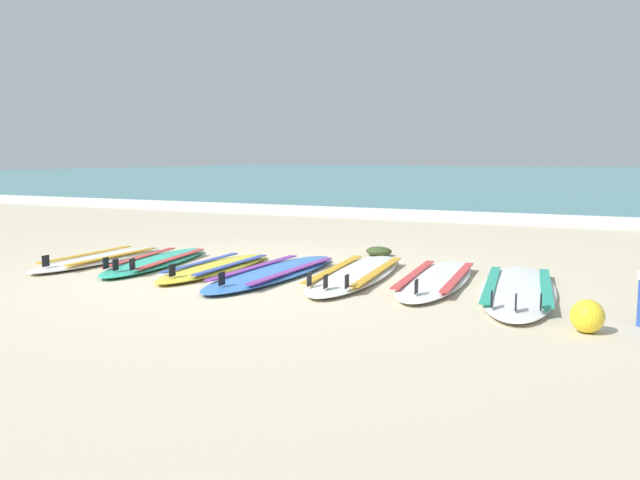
# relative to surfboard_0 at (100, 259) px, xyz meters

# --- Properties ---
(ground_plane) EXTENTS (80.00, 80.00, 0.00)m
(ground_plane) POSITION_rel_surfboard_0_xyz_m (1.92, -0.06, -0.04)
(ground_plane) COLOR beige
(sea) EXTENTS (80.00, 60.00, 0.10)m
(sea) POSITION_rel_surfboard_0_xyz_m (1.92, 36.04, 0.01)
(sea) COLOR teal
(sea) RESTS_ON ground
(wave_foam_strip) EXTENTS (80.00, 1.09, 0.11)m
(wave_foam_strip) POSITION_rel_surfboard_0_xyz_m (1.92, 6.58, 0.02)
(wave_foam_strip) COLOR white
(wave_foam_strip) RESTS_ON ground
(surfboard_0) EXTENTS (0.61, 2.03, 0.18)m
(surfboard_0) POSITION_rel_surfboard_0_xyz_m (0.00, 0.00, 0.00)
(surfboard_0) COLOR white
(surfboard_0) RESTS_ON ground
(surfboard_1) EXTENTS (0.90, 2.12, 0.18)m
(surfboard_1) POSITION_rel_surfboard_0_xyz_m (0.67, 0.12, 0.00)
(surfboard_1) COLOR #2DB793
(surfboard_1) RESTS_ON ground
(surfboard_2) EXTENTS (0.59, 1.97, 0.18)m
(surfboard_2) POSITION_rel_surfboard_0_xyz_m (1.46, 0.08, 0.00)
(surfboard_2) COLOR yellow
(surfboard_2) RESTS_ON ground
(surfboard_3) EXTENTS (0.62, 2.33, 0.18)m
(surfboard_3) POSITION_rel_surfboard_0_xyz_m (2.13, 0.06, -0.00)
(surfboard_3) COLOR #3875CC
(surfboard_3) RESTS_ON ground
(surfboard_4) EXTENTS (0.88, 2.44, 0.18)m
(surfboard_4) POSITION_rel_surfboard_0_xyz_m (2.86, 0.34, 0.00)
(surfboard_4) COLOR silver
(surfboard_4) RESTS_ON ground
(surfboard_5) EXTENTS (0.77, 2.25, 0.18)m
(surfboard_5) POSITION_rel_surfboard_0_xyz_m (3.63, 0.40, -0.00)
(surfboard_5) COLOR white
(surfboard_5) RESTS_ON ground
(surfboard_6) EXTENTS (0.97, 2.51, 0.18)m
(surfboard_6) POSITION_rel_surfboard_0_xyz_m (4.38, 0.23, 0.00)
(surfboard_6) COLOR white
(surfboard_6) RESTS_ON ground
(beach_ball) EXTENTS (0.22, 0.22, 0.22)m
(beach_ball) POSITION_rel_surfboard_0_xyz_m (5.00, -0.87, 0.07)
(beach_ball) COLOR yellow
(beach_ball) RESTS_ON ground
(seaweed_clump_near_shoreline) EXTENTS (0.31, 0.24, 0.11)m
(seaweed_clump_near_shoreline) POSITION_rel_surfboard_0_xyz_m (2.56, 1.75, 0.02)
(seaweed_clump_near_shoreline) COLOR #384723
(seaweed_clump_near_shoreline) RESTS_ON ground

